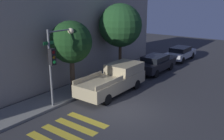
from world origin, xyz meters
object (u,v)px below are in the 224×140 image
at_px(traffic_light_pole, 56,53).
at_px(tree_midblock, 120,25).
at_px(pickup_truck, 115,79).
at_px(tree_near_corner, 71,42).
at_px(sedan_middle, 180,53).
at_px(sedan_near_corner, 155,63).

relative_size(traffic_light_pole, tree_midblock, 0.78).
bearing_deg(pickup_truck, tree_near_corner, 130.60).
bearing_deg(pickup_truck, sedan_middle, 0.00).
distance_m(sedan_near_corner, tree_near_corner, 8.42).
bearing_deg(sedan_middle, tree_near_corner, 170.89).
bearing_deg(pickup_truck, traffic_light_pole, 161.64).
height_order(sedan_near_corner, tree_near_corner, tree_near_corner).
xyz_separation_m(pickup_truck, tree_near_corner, (-1.83, 2.13, 2.52)).
bearing_deg(sedan_middle, sedan_near_corner, -180.00).
bearing_deg(traffic_light_pole, tree_midblock, 6.61).
distance_m(sedan_middle, tree_near_corner, 13.72).
bearing_deg(tree_midblock, tree_near_corner, 180.00).
xyz_separation_m(traffic_light_pole, sedan_middle, (15.27, -1.27, -2.43)).
distance_m(sedan_middle, tree_midblock, 8.74).
xyz_separation_m(traffic_light_pole, tree_near_corner, (1.99, 0.86, 0.25)).
distance_m(traffic_light_pole, sedan_near_corner, 10.06).
bearing_deg(traffic_light_pole, pickup_truck, -18.36).
bearing_deg(sedan_near_corner, tree_near_corner, 164.55).
height_order(traffic_light_pole, pickup_truck, traffic_light_pole).
bearing_deg(tree_near_corner, pickup_truck, -49.40).
bearing_deg(sedan_middle, pickup_truck, -180.00).
xyz_separation_m(sedan_near_corner, sedan_middle, (5.58, 0.00, -0.05)).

